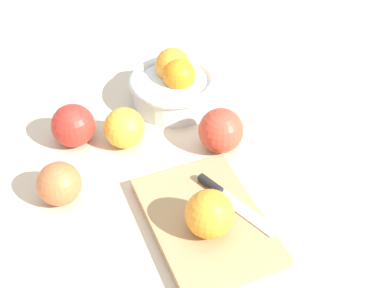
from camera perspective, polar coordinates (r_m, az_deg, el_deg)
name	(u,v)px	position (r m, az deg, el deg)	size (l,w,h in m)	color
ground_plane	(140,184)	(0.89, -5.58, -4.34)	(2.40, 2.40, 0.00)	beige
bowl	(174,84)	(1.03, -1.93, 6.42)	(0.17, 0.17, 0.10)	silver
cutting_board	(206,221)	(0.82, 1.49, -8.25)	(0.24, 0.16, 0.02)	tan
orange_on_board	(210,214)	(0.77, 1.90, -7.51)	(0.07, 0.07, 0.07)	orange
knife	(225,196)	(0.83, 3.60, -5.60)	(0.15, 0.08, 0.01)	silver
apple_back_left	(221,130)	(0.92, 3.12, 1.46)	(0.08, 0.08, 0.08)	#D6422D
apple_front_center	(59,184)	(0.86, -14.07, -4.16)	(0.07, 0.07, 0.07)	#CC6638
apple_mid_left	(124,128)	(0.94, -7.28, 1.73)	(0.07, 0.07, 0.07)	gold
apple_front_left	(73,126)	(0.96, -12.64, 1.94)	(0.08, 0.08, 0.08)	red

